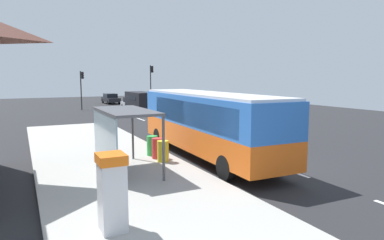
# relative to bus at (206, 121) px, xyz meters

# --- Properties ---
(ground_plane) EXTENTS (56.00, 92.00, 0.04)m
(ground_plane) POSITION_rel_bus_xyz_m (1.71, 11.21, -1.86)
(ground_plane) COLOR #262628
(sidewalk_platform) EXTENTS (6.20, 30.00, 0.18)m
(sidewalk_platform) POSITION_rel_bus_xyz_m (-4.69, -0.79, -1.75)
(sidewalk_platform) COLOR #ADAAA3
(sidewalk_platform) RESTS_ON ground
(lane_stripe_seg_1) EXTENTS (0.16, 2.20, 0.01)m
(lane_stripe_seg_1) POSITION_rel_bus_xyz_m (1.96, -3.79, -1.84)
(lane_stripe_seg_1) COLOR silver
(lane_stripe_seg_1) RESTS_ON ground
(lane_stripe_seg_2) EXTENTS (0.16, 2.20, 0.01)m
(lane_stripe_seg_2) POSITION_rel_bus_xyz_m (1.96, 1.21, -1.84)
(lane_stripe_seg_2) COLOR silver
(lane_stripe_seg_2) RESTS_ON ground
(lane_stripe_seg_3) EXTENTS (0.16, 2.20, 0.01)m
(lane_stripe_seg_3) POSITION_rel_bus_xyz_m (1.96, 6.21, -1.84)
(lane_stripe_seg_3) COLOR silver
(lane_stripe_seg_3) RESTS_ON ground
(lane_stripe_seg_4) EXTENTS (0.16, 2.20, 0.01)m
(lane_stripe_seg_4) POSITION_rel_bus_xyz_m (1.96, 11.21, -1.84)
(lane_stripe_seg_4) COLOR silver
(lane_stripe_seg_4) RESTS_ON ground
(lane_stripe_seg_5) EXTENTS (0.16, 2.20, 0.01)m
(lane_stripe_seg_5) POSITION_rel_bus_xyz_m (1.96, 16.21, -1.84)
(lane_stripe_seg_5) COLOR silver
(lane_stripe_seg_5) RESTS_ON ground
(lane_stripe_seg_6) EXTENTS (0.16, 2.20, 0.01)m
(lane_stripe_seg_6) POSITION_rel_bus_xyz_m (1.96, 21.21, -1.84)
(lane_stripe_seg_6) COLOR silver
(lane_stripe_seg_6) RESTS_ON ground
(lane_stripe_seg_7) EXTENTS (0.16, 2.20, 0.01)m
(lane_stripe_seg_7) POSITION_rel_bus_xyz_m (1.96, 26.21, -1.84)
(lane_stripe_seg_7) COLOR silver
(lane_stripe_seg_7) RESTS_ON ground
(bus) EXTENTS (2.79, 11.07, 3.21)m
(bus) POSITION_rel_bus_xyz_m (0.00, 0.00, 0.00)
(bus) COLOR orange
(bus) RESTS_ON ground
(white_van) EXTENTS (2.07, 5.22, 2.30)m
(white_van) POSITION_rel_bus_xyz_m (3.91, 22.30, -0.50)
(white_van) COLOR black
(white_van) RESTS_ON ground
(sedan_near) EXTENTS (1.90, 4.43, 1.52)m
(sedan_near) POSITION_rel_bus_xyz_m (4.01, 25.53, -1.05)
(sedan_near) COLOR #B7B7BC
(sedan_near) RESTS_ON ground
(sedan_far) EXTENTS (1.97, 4.46, 1.52)m
(sedan_far) POSITION_rel_bus_xyz_m (4.01, 36.70, -1.05)
(sedan_far) COLOR black
(sedan_far) RESTS_ON ground
(ticket_machine) EXTENTS (0.66, 0.76, 1.94)m
(ticket_machine) POSITION_rel_bus_xyz_m (-6.21, -6.40, -0.67)
(ticket_machine) COLOR silver
(ticket_machine) RESTS_ON sidewalk_platform
(recycling_bin_yellow) EXTENTS (0.52, 0.52, 0.95)m
(recycling_bin_yellow) POSITION_rel_bus_xyz_m (-2.49, -0.47, -1.19)
(recycling_bin_yellow) COLOR yellow
(recycling_bin_yellow) RESTS_ON sidewalk_platform
(recycling_bin_red) EXTENTS (0.52, 0.52, 0.95)m
(recycling_bin_red) POSITION_rel_bus_xyz_m (-2.49, 0.23, -1.19)
(recycling_bin_red) COLOR red
(recycling_bin_red) RESTS_ON sidewalk_platform
(recycling_bin_green) EXTENTS (0.52, 0.52, 0.95)m
(recycling_bin_green) POSITION_rel_bus_xyz_m (-2.49, 0.93, -1.19)
(recycling_bin_green) COLOR green
(recycling_bin_green) RESTS_ON sidewalk_platform
(traffic_light_near_side) EXTENTS (0.49, 0.28, 5.47)m
(traffic_light_near_side) POSITION_rel_bus_xyz_m (7.21, 27.63, 1.76)
(traffic_light_near_side) COLOR #2D2D2D
(traffic_light_near_side) RESTS_ON ground
(traffic_light_far_side) EXTENTS (0.49, 0.28, 4.68)m
(traffic_light_far_side) POSITION_rel_bus_xyz_m (-1.39, 28.43, 1.29)
(traffic_light_far_side) COLOR #2D2D2D
(traffic_light_far_side) RESTS_ON ground
(bus_shelter) EXTENTS (1.80, 4.00, 2.50)m
(bus_shelter) POSITION_rel_bus_xyz_m (-4.70, -1.26, 0.25)
(bus_shelter) COLOR #4C4C51
(bus_shelter) RESTS_ON sidewalk_platform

